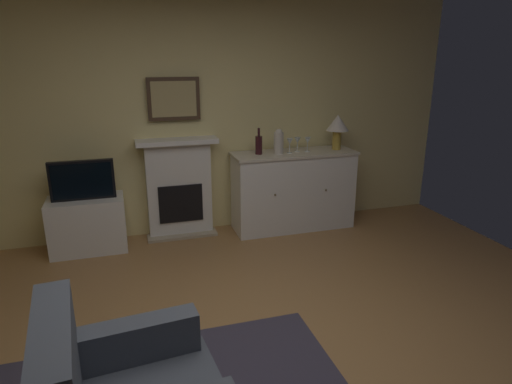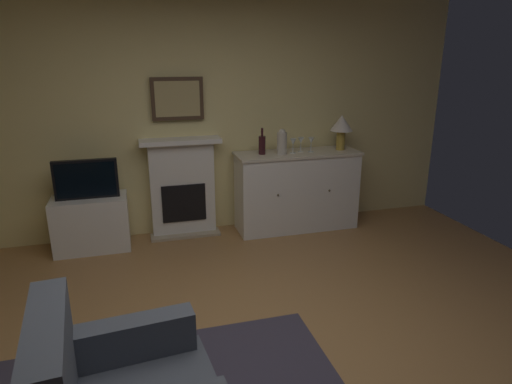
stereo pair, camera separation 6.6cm
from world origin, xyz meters
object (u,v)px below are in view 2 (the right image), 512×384
at_px(wine_bottle, 262,145).
at_px(framed_picture, 177,99).
at_px(tv_cabinet, 92,223).
at_px(tv_set, 86,179).
at_px(sideboard_cabinet, 297,190).
at_px(fireplace_unit, 182,187).
at_px(table_lamp, 341,126).
at_px(vase_decorative, 282,142).
at_px(wine_glass_right, 311,141).
at_px(wine_glass_center, 301,141).
at_px(wine_glass_left, 293,142).

bearing_deg(wine_bottle, framed_picture, 166.77).
bearing_deg(wine_bottle, tv_cabinet, -179.96).
bearing_deg(tv_set, sideboard_cabinet, 0.21).
bearing_deg(fireplace_unit, table_lamp, -5.57).
height_order(wine_bottle, vase_decorative, wine_bottle).
distance_m(wine_glass_right, tv_cabinet, 2.53).
bearing_deg(framed_picture, sideboard_cabinet, -9.77).
xyz_separation_m(framed_picture, tv_set, (-0.98, -0.23, -0.75)).
xyz_separation_m(sideboard_cabinet, wine_glass_center, (0.04, 0.01, 0.57)).
bearing_deg(wine_glass_right, wine_glass_left, -177.34).
distance_m(tv_cabinet, tv_set, 0.48).
relative_size(sideboard_cabinet, tv_cabinet, 1.88).
relative_size(wine_glass_left, tv_set, 0.27).
height_order(wine_glass_right, vase_decorative, vase_decorative).
distance_m(framed_picture, tv_set, 1.25).
distance_m(fireplace_unit, tv_cabinet, 1.02).
bearing_deg(framed_picture, tv_set, -166.69).
distance_m(framed_picture, sideboard_cabinet, 1.69).
distance_m(framed_picture, wine_bottle, 1.03).
xyz_separation_m(wine_bottle, vase_decorative, (0.21, -0.07, 0.03)).
bearing_deg(framed_picture, vase_decorative, -14.11).
distance_m(wine_glass_left, wine_glass_center, 0.12).
bearing_deg(framed_picture, wine_glass_right, -9.57).
distance_m(fireplace_unit, wine_glass_center, 1.43).
bearing_deg(wine_glass_left, vase_decorative, -172.14).
bearing_deg(wine_glass_center, vase_decorative, -165.73).
relative_size(fireplace_unit, tv_cabinet, 1.47).
height_order(framed_picture, wine_bottle, framed_picture).
bearing_deg(table_lamp, wine_glass_center, 178.45).
bearing_deg(vase_decorative, sideboard_cabinet, 13.54).
bearing_deg(tv_cabinet, fireplace_unit, 9.45).
bearing_deg(table_lamp, wine_glass_left, -177.03).
bearing_deg(framed_picture, wine_bottle, -13.23).
xyz_separation_m(table_lamp, tv_set, (-2.79, -0.01, -0.42)).
bearing_deg(wine_bottle, wine_glass_right, -3.74).
relative_size(framed_picture, tv_cabinet, 0.73).
height_order(table_lamp, wine_glass_center, table_lamp).
relative_size(wine_glass_left, vase_decorative, 0.59).
relative_size(fireplace_unit, wine_bottle, 3.79).
bearing_deg(wine_glass_center, sideboard_cabinet, -162.12).
distance_m(table_lamp, vase_decorative, 0.75).
height_order(framed_picture, wine_glass_right, framed_picture).
height_order(sideboard_cabinet, wine_glass_right, wine_glass_right).
xyz_separation_m(fireplace_unit, vase_decorative, (1.08, -0.23, 0.50)).
xyz_separation_m(table_lamp, wine_glass_right, (-0.37, -0.02, -0.16)).
height_order(wine_glass_left, tv_set, wine_glass_left).
bearing_deg(wine_glass_left, sideboard_cabinet, 24.06).
distance_m(wine_bottle, vase_decorative, 0.22).
bearing_deg(table_lamp, wine_bottle, 179.00).
relative_size(sideboard_cabinet, wine_glass_left, 8.57).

